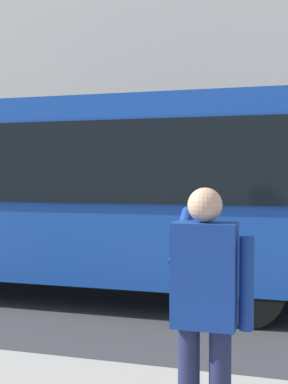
{
  "coord_description": "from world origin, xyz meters",
  "views": [
    {
      "loc": [
        -1.04,
        8.09,
        1.93
      ],
      "look_at": [
        1.09,
        0.76,
        1.67
      ],
      "focal_mm": 48.44,
      "sensor_mm": 36.0,
      "label": 1
    }
  ],
  "objects": [
    {
      "name": "red_bus",
      "position": [
        2.56,
        0.39,
        1.68
      ],
      "size": [
        9.05,
        2.54,
        3.08
      ],
      "color": "#1947AD",
      "rests_on": "ground_plane"
    },
    {
      "name": "pedestrian_photographer",
      "position": [
        -0.51,
        4.86,
        1.14
      ],
      "size": [
        0.53,
        0.52,
        1.7
      ],
      "color": "#1E2347",
      "rests_on": "sidewalk_curb"
    },
    {
      "name": "ground_plane",
      "position": [
        0.0,
        0.0,
        0.0
      ],
      "size": [
        60.0,
        60.0,
        0.0
      ],
      "primitive_type": "plane",
      "color": "#38383A"
    },
    {
      "name": "building_facade_far",
      "position": [
        -0.02,
        -6.8,
        5.99
      ],
      "size": [
        28.0,
        1.55,
        12.0
      ],
      "color": "beige",
      "rests_on": "ground_plane"
    }
  ]
}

